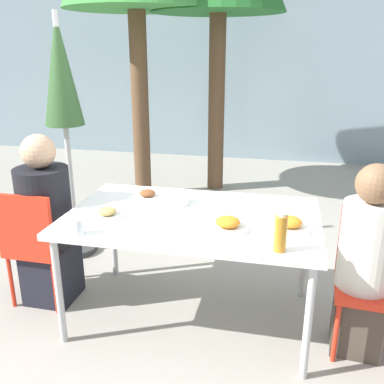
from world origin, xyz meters
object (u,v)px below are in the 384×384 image
at_px(person_left, 47,226).
at_px(drinking_cup, 78,226).
at_px(chair_left, 35,240).
at_px(chair_right, 371,271).
at_px(bottle, 281,233).
at_px(closed_umbrella, 62,86).
at_px(person_right, 365,266).
at_px(salad_bowl, 175,199).

bearing_deg(person_left, drinking_cup, -41.92).
bearing_deg(chair_left, drinking_cup, -33.51).
distance_m(chair_right, bottle, 0.75).
relative_size(chair_left, bottle, 4.00).
bearing_deg(closed_umbrella, bottle, -32.75).
distance_m(person_right, bottle, 0.64).
bearing_deg(bottle, drinking_cup, -178.56).
bearing_deg(person_left, bottle, -13.82).
xyz_separation_m(closed_umbrella, drinking_cup, (0.67, -1.17, -0.66)).
height_order(chair_right, bottle, bottle).
bearing_deg(salad_bowl, chair_right, -8.78).
relative_size(drinking_cup, salad_bowl, 0.47).
height_order(person_left, drinking_cup, person_left).
relative_size(chair_right, bottle, 4.00).
bearing_deg(salad_bowl, drinking_cup, -123.78).
bearing_deg(chair_left, bottle, -10.74).
height_order(person_right, salad_bowl, person_right).
bearing_deg(bottle, chair_left, 168.61).
distance_m(person_left, person_right, 2.08).
relative_size(chair_right, drinking_cup, 9.25).
xyz_separation_m(chair_left, salad_bowl, (0.93, 0.24, 0.28)).
relative_size(chair_left, chair_right, 1.00).
bearing_deg(person_left, chair_right, -0.19).
bearing_deg(chair_right, chair_left, 6.50).
xyz_separation_m(chair_right, bottle, (-0.54, -0.38, 0.36)).
height_order(chair_left, drinking_cup, chair_left).
xyz_separation_m(chair_right, salad_bowl, (-1.26, 0.19, 0.28)).
bearing_deg(drinking_cup, person_right, 11.71).
height_order(chair_right, salad_bowl, chair_right).
bearing_deg(closed_umbrella, chair_left, -80.18).
bearing_deg(chair_right, drinking_cup, 19.03).
height_order(bottle, drinking_cup, bottle).
bearing_deg(closed_umbrella, person_left, -75.37).
bearing_deg(drinking_cup, closed_umbrella, 119.69).
bearing_deg(person_right, closed_umbrella, -15.14).
relative_size(chair_left, salad_bowl, 4.35).
distance_m(bottle, salad_bowl, 0.92).
relative_size(bottle, salad_bowl, 1.09).
distance_m(chair_left, person_left, 0.12).
bearing_deg(drinking_cup, person_left, 137.43).
relative_size(person_left, bottle, 5.71).
distance_m(person_right, closed_umbrella, 2.58).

